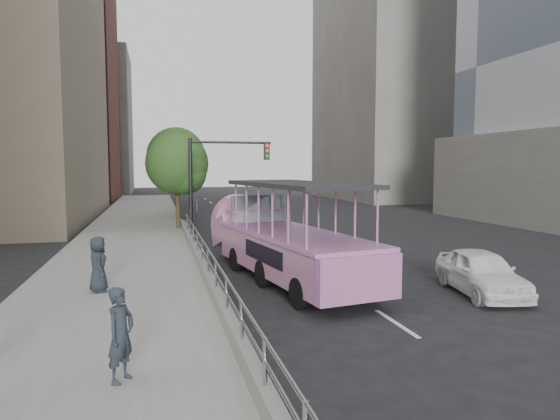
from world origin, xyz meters
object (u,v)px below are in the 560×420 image
object	(u,v)px
duck_boat	(280,242)
parking_sign	(196,216)
traffic_signal	(214,172)
car	(481,272)
street_tree_near	(179,166)
street_tree_far	(178,159)
pedestrian_near	(121,335)
pedestrian_far	(98,264)

from	to	relation	value
duck_boat	parking_sign	xyz separation A→B (m)	(-2.35, 6.33, 0.33)
traffic_signal	car	bearing A→B (deg)	-62.89
traffic_signal	street_tree_near	world-z (taller)	street_tree_near
street_tree_far	pedestrian_near	bearing A→B (deg)	-94.51
duck_boat	traffic_signal	bearing A→B (deg)	97.80
pedestrian_near	parking_sign	size ratio (longest dim) A/B	0.64
pedestrian_near	street_tree_far	xyz separation A→B (m)	(2.08, 26.44, 3.23)
traffic_signal	street_tree_far	size ratio (longest dim) A/B	0.81
pedestrian_near	traffic_signal	xyz separation A→B (m)	(3.48, 17.02, 2.42)
pedestrian_near	car	bearing A→B (deg)	-32.79
street_tree_far	traffic_signal	bearing A→B (deg)	-81.57
duck_boat	car	distance (m)	6.43
parking_sign	pedestrian_near	bearing A→B (deg)	-99.20
street_tree_far	parking_sign	bearing A→B (deg)	-88.75
pedestrian_far	street_tree_far	size ratio (longest dim) A/B	0.24
duck_boat	parking_sign	size ratio (longest dim) A/B	4.18
car	street_tree_far	world-z (taller)	street_tree_far
car	traffic_signal	xyz separation A→B (m)	(-6.44, 12.57, 2.83)
duck_boat	parking_sign	bearing A→B (deg)	110.36
pedestrian_near	pedestrian_far	size ratio (longest dim) A/B	1.00
car	parking_sign	size ratio (longest dim) A/B	1.62
duck_boat	traffic_signal	size ratio (longest dim) A/B	1.95
parking_sign	traffic_signal	xyz separation A→B (m)	(1.14, 2.53, 1.94)
street_tree_far	street_tree_near	bearing A→B (deg)	-91.91
duck_boat	street_tree_far	distance (m)	18.73
pedestrian_far	street_tree_near	size ratio (longest dim) A/B	0.27
car	parking_sign	world-z (taller)	parking_sign
pedestrian_near	street_tree_near	distance (m)	20.71
car	pedestrian_near	world-z (taller)	pedestrian_near
parking_sign	street_tree_near	size ratio (longest dim) A/B	0.42
duck_boat	street_tree_far	bearing A→B (deg)	98.12
pedestrian_far	duck_boat	bearing A→B (deg)	-82.70
traffic_signal	street_tree_far	distance (m)	9.57
car	pedestrian_far	size ratio (longest dim) A/B	2.53
parking_sign	street_tree_near	distance (m)	6.39
traffic_signal	street_tree_near	bearing A→B (deg)	114.98
street_tree_far	duck_boat	bearing A→B (deg)	-81.88
duck_boat	pedestrian_near	bearing A→B (deg)	-119.94
duck_boat	street_tree_near	distance (m)	12.87
car	pedestrian_near	distance (m)	10.88
pedestrian_far	parking_sign	bearing A→B (deg)	-33.26
car	traffic_signal	distance (m)	14.40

